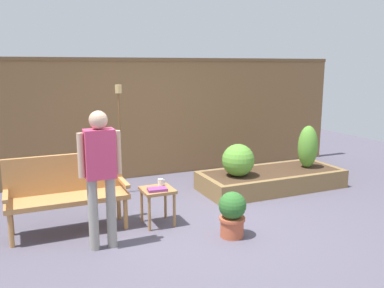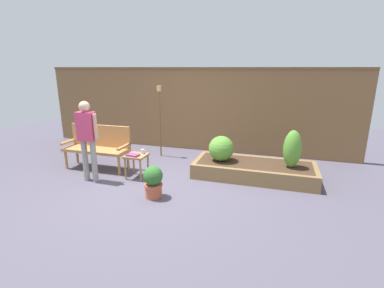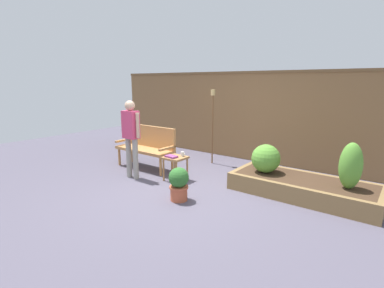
% 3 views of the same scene
% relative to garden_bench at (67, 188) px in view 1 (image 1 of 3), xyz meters
% --- Properties ---
extents(ground_plane, '(14.00, 14.00, 0.00)m').
position_rel_garden_bench_xyz_m(ground_plane, '(1.49, -0.57, -0.54)').
color(ground_plane, '#514C5B').
extents(fence_back, '(8.40, 0.14, 2.16)m').
position_rel_garden_bench_xyz_m(fence_back, '(1.49, 2.03, 0.55)').
color(fence_back, brown).
rests_on(fence_back, ground_plane).
extents(garden_bench, '(1.44, 0.48, 0.94)m').
position_rel_garden_bench_xyz_m(garden_bench, '(0.00, 0.00, 0.00)').
color(garden_bench, '#B77F47').
rests_on(garden_bench, ground_plane).
extents(side_table, '(0.40, 0.40, 0.48)m').
position_rel_garden_bench_xyz_m(side_table, '(1.08, -0.30, -0.15)').
color(side_table, '#9E7042').
rests_on(side_table, ground_plane).
extents(cup_on_table, '(0.11, 0.07, 0.09)m').
position_rel_garden_bench_xyz_m(cup_on_table, '(1.17, -0.18, -0.02)').
color(cup_on_table, silver).
rests_on(cup_on_table, side_table).
extents(book_on_table, '(0.25, 0.18, 0.03)m').
position_rel_garden_bench_xyz_m(book_on_table, '(1.05, -0.38, -0.05)').
color(book_on_table, '#7F3875').
rests_on(book_on_table, side_table).
extents(potted_boxwood, '(0.33, 0.33, 0.56)m').
position_rel_garden_bench_xyz_m(potted_boxwood, '(1.77, -1.02, -0.25)').
color(potted_boxwood, '#B75638').
rests_on(potted_boxwood, ground_plane).
extents(raised_planter_bed, '(2.40, 1.00, 0.30)m').
position_rel_garden_bench_xyz_m(raised_planter_bed, '(3.33, 0.42, -0.39)').
color(raised_planter_bed, olive).
rests_on(raised_planter_bed, ground_plane).
extents(shrub_near_bench, '(0.51, 0.51, 0.51)m').
position_rel_garden_bench_xyz_m(shrub_near_bench, '(2.65, 0.38, 0.01)').
color(shrub_near_bench, brown).
rests_on(shrub_near_bench, raised_planter_bed).
extents(shrub_far_corner, '(0.33, 0.33, 0.73)m').
position_rel_garden_bench_xyz_m(shrub_far_corner, '(4.01, 0.38, 0.12)').
color(shrub_far_corner, brown).
rests_on(shrub_far_corner, raised_planter_bed).
extents(tiki_torch, '(0.10, 0.10, 1.74)m').
position_rel_garden_bench_xyz_m(tiki_torch, '(0.97, 1.18, 0.64)').
color(tiki_torch, brown).
rests_on(tiki_torch, ground_plane).
extents(person_by_bench, '(0.47, 0.20, 1.56)m').
position_rel_garden_bench_xyz_m(person_by_bench, '(0.29, -0.71, 0.39)').
color(person_by_bench, gray).
rests_on(person_by_bench, ground_plane).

